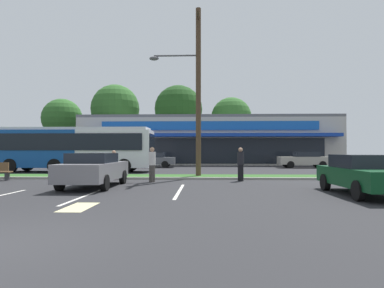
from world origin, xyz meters
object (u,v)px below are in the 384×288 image
(pedestrian_near_bench, at_px, (241,164))
(pedestrian_by_pole, at_px, (114,165))
(city_bus, at_px, (73,148))
(car_0, at_px, (152,160))
(car_2, at_px, (365,174))
(car_4, at_px, (67,159))
(utility_pole, at_px, (196,87))
(car_1, at_px, (94,169))
(pedestrian_mid, at_px, (152,165))
(car_3, at_px, (304,160))

(pedestrian_near_bench, distance_m, pedestrian_by_pole, 6.70)
(city_bus, xyz_separation_m, car_0, (4.84, 6.66, -1.04))
(car_2, height_order, pedestrian_by_pole, pedestrian_by_pole)
(car_4, height_order, pedestrian_near_bench, pedestrian_near_bench)
(utility_pole, distance_m, car_0, 13.28)
(car_2, distance_m, pedestrian_by_pole, 11.92)
(car_1, bearing_deg, utility_pole, -39.38)
(utility_pole, xyz_separation_m, pedestrian_mid, (-2.12, -2.84, -4.42))
(car_0, relative_size, car_2, 0.93)
(city_bus, relative_size, pedestrian_mid, 6.73)
(pedestrian_by_pole, bearing_deg, city_bus, -1.90)
(car_3, bearing_deg, car_4, -1.06)
(car_0, distance_m, car_1, 16.88)
(city_bus, relative_size, car_3, 2.57)
(city_bus, height_order, car_3, city_bus)
(city_bus, height_order, car_2, city_bus)
(car_4, bearing_deg, pedestrian_near_bench, 136.67)
(utility_pole, xyz_separation_m, city_bus, (-9.17, 5.04, -3.53))
(car_2, bearing_deg, pedestrian_by_pole, -118.64)
(car_4, height_order, pedestrian_by_pole, car_4)
(city_bus, relative_size, car_0, 2.73)
(car_1, xyz_separation_m, pedestrian_by_pole, (-0.08, 3.47, 0.03))
(car_2, bearing_deg, car_4, -136.04)
(utility_pole, height_order, car_0, utility_pole)
(car_4, relative_size, pedestrian_near_bench, 2.76)
(city_bus, distance_m, car_0, 8.30)
(car_2, relative_size, pedestrian_near_bench, 2.67)
(city_bus, xyz_separation_m, pedestrian_mid, (7.06, -7.87, -0.89))
(pedestrian_near_bench, bearing_deg, city_bus, 151.38)
(city_bus, distance_m, car_4, 7.71)
(car_3, bearing_deg, car_1, 50.25)
(car_4, relative_size, pedestrian_mid, 2.73)
(pedestrian_mid, bearing_deg, car_0, -112.90)
(pedestrian_by_pole, bearing_deg, car_3, -84.04)
(city_bus, bearing_deg, car_0, 53.71)
(pedestrian_by_pole, bearing_deg, car_1, 143.92)
(car_0, xyz_separation_m, car_3, (13.95, -0.20, 0.03))
(car_1, distance_m, pedestrian_mid, 3.18)
(utility_pole, bearing_deg, car_2, -50.51)
(city_bus, height_order, pedestrian_mid, city_bus)
(city_bus, xyz_separation_m, car_4, (-3.36, 6.87, -0.95))
(utility_pole, distance_m, pedestrian_near_bench, 5.44)
(car_3, bearing_deg, city_bus, 18.98)
(car_0, relative_size, car_3, 0.94)
(car_2, bearing_deg, pedestrian_near_bench, -144.57)
(city_bus, height_order, pedestrian_near_bench, city_bus)
(pedestrian_near_bench, bearing_deg, pedestrian_by_pole, 179.77)
(pedestrian_near_bench, xyz_separation_m, pedestrian_by_pole, (-6.69, 0.41, -0.07))
(car_1, xyz_separation_m, pedestrian_near_bench, (6.60, 3.06, 0.10))
(car_0, relative_size, car_1, 0.91)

